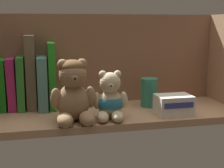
% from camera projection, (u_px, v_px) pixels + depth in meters
% --- Properties ---
extents(shelf_board, '(0.75, 0.24, 0.02)m').
position_uv_depth(shelf_board, '(110.00, 115.00, 0.92)').
color(shelf_board, '#A87F5B').
rests_on(shelf_board, ground).
extents(shelf_back_panel, '(0.78, 0.01, 0.30)m').
position_uv_depth(shelf_back_panel, '(102.00, 62.00, 1.01)').
color(shelf_back_panel, '#895D44').
rests_on(shelf_back_panel, ground).
extents(book_2, '(0.02, 0.10, 0.15)m').
position_uv_depth(book_2, '(3.00, 84.00, 0.93)').
color(book_2, '#197517').
rests_on(book_2, shelf_board).
extents(book_3, '(0.03, 0.10, 0.15)m').
position_uv_depth(book_3, '(12.00, 84.00, 0.94)').
color(book_3, '#A0205D').
rests_on(book_3, shelf_board).
extents(book_4, '(0.02, 0.11, 0.16)m').
position_uv_depth(book_4, '(21.00, 83.00, 0.94)').
color(book_4, '#2E782C').
rests_on(book_4, shelf_board).
extents(book_5, '(0.03, 0.09, 0.22)m').
position_uv_depth(book_5, '(31.00, 72.00, 0.94)').
color(book_5, brown).
rests_on(book_5, shelf_board).
extents(book_6, '(0.03, 0.15, 0.16)m').
position_uv_depth(book_6, '(42.00, 82.00, 0.96)').
color(book_6, slate).
rests_on(book_6, shelf_board).
extents(book_7, '(0.02, 0.13, 0.20)m').
position_uv_depth(book_7, '(52.00, 75.00, 0.96)').
color(book_7, '#20871E').
rests_on(book_7, shelf_board).
extents(teddy_bear_larger, '(0.12, 0.12, 0.17)m').
position_uv_depth(teddy_bear_larger, '(73.00, 92.00, 0.81)').
color(teddy_bear_larger, '#93704C').
rests_on(teddy_bear_larger, shelf_board).
extents(teddy_bear_smaller, '(0.10, 0.10, 0.13)m').
position_uv_depth(teddy_bear_smaller, '(110.00, 100.00, 0.85)').
color(teddy_bear_smaller, beige).
rests_on(teddy_bear_smaller, shelf_board).
extents(pillar_candle, '(0.05, 0.05, 0.09)m').
position_uv_depth(pillar_candle, '(149.00, 92.00, 0.97)').
color(pillar_candle, '#2D7A66').
rests_on(pillar_candle, shelf_board).
extents(small_product_box, '(0.10, 0.07, 0.06)m').
position_uv_depth(small_product_box, '(174.00, 105.00, 0.89)').
color(small_product_box, silver).
rests_on(small_product_box, shelf_board).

